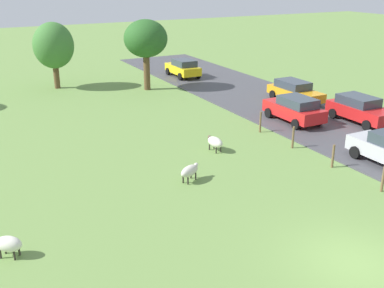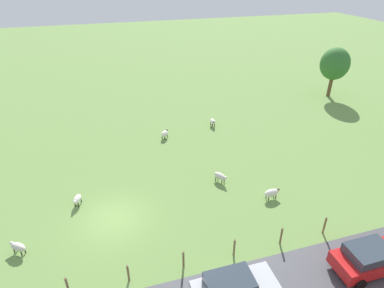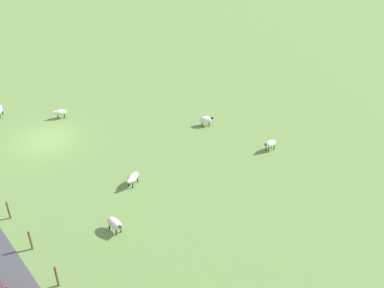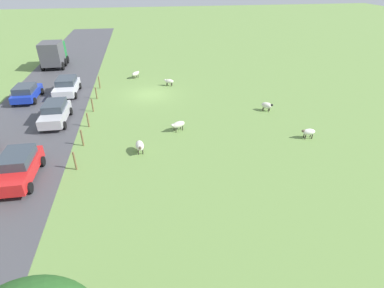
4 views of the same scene
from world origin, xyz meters
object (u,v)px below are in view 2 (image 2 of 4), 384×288
sheep_5 (77,199)px  car_2 (370,258)px  sheep_4 (165,134)px  sheep_3 (272,193)px  sheep_0 (213,121)px  sheep_2 (18,247)px  tree_0 (335,64)px  car_1 (233,288)px  sheep_1 (220,176)px

sheep_5 → car_2: (10.38, 15.50, 0.42)m
sheep_4 → sheep_3: bearing=25.7°
sheep_0 → sheep_2: (12.67, -16.65, -0.03)m
sheep_0 → sheep_3: size_ratio=0.85×
sheep_3 → tree_0: 23.81m
sheep_0 → car_1: 19.94m
sheep_2 → sheep_1: bearing=103.2°
car_1 → sheep_2: bearing=-120.6°
sheep_5 → car_1: 12.54m
car_2 → sheep_5: bearing=-123.8°
sheep_2 → sheep_0: bearing=127.3°
sheep_0 → sheep_2: bearing=-52.7°
car_2 → car_1: bearing=-93.0°
sheep_2 → sheep_5: size_ratio=1.02×
sheep_0 → car_2: size_ratio=0.25×
sheep_0 → car_2: bearing=6.2°
sheep_3 → sheep_0: bearing=-179.8°
sheep_3 → sheep_5: 13.82m
sheep_3 → sheep_4: bearing=-154.3°
sheep_0 → sheep_4: 5.49m
sheep_1 → sheep_4: (-8.22, -2.60, -0.02)m
sheep_0 → sheep_4: size_ratio=0.99×
car_2 → sheep_4: bearing=-157.7°
sheep_1 → car_2: 11.21m
sheep_2 → tree_0: size_ratio=0.18×
sheep_2 → sheep_4: size_ratio=1.03×
tree_0 → car_2: size_ratio=1.44×
sheep_0 → sheep_3: (12.40, 0.05, -0.01)m
sheep_4 → car_2: car_2 is taller
sheep_3 → car_1: size_ratio=0.30×
sheep_2 → sheep_4: sheep_4 is taller
sheep_1 → car_1: size_ratio=0.30×
sheep_2 → car_2: size_ratio=0.26×
sheep_0 → sheep_2: 20.92m
sheep_0 → tree_0: bearing=102.8°
car_1 → car_2: 7.93m
tree_0 → car_1: bearing=-44.8°
sheep_0 → tree_0: (-3.88, 17.04, 3.60)m
sheep_1 → tree_0: (-13.29, 19.80, 3.61)m
sheep_1 → sheep_2: size_ratio=1.14×
sheep_2 → tree_0: (-16.55, 33.69, 3.63)m
sheep_5 → tree_0: tree_0 is taller
sheep_0 → sheep_4: (1.19, -5.36, -0.03)m
sheep_0 → car_2: (19.49, 2.13, 0.39)m
car_1 → car_2: bearing=87.0°
sheep_4 → car_2: (18.30, 7.49, 0.41)m
sheep_4 → car_2: 19.78m
sheep_5 → car_2: bearing=56.2°
sheep_0 → sheep_1: size_ratio=0.85×
sheep_0 → car_2: car_2 is taller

